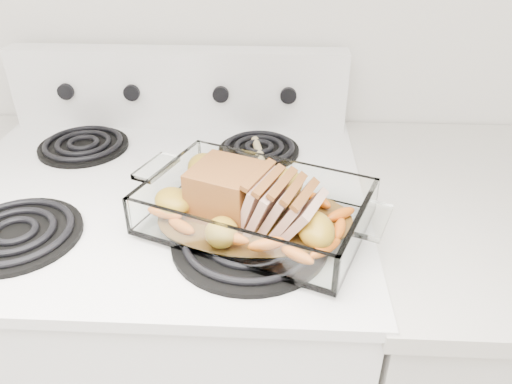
{
  "coord_description": "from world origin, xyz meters",
  "views": [
    {
      "loc": [
        0.23,
        0.87,
        1.42
      ],
      "look_at": [
        0.2,
        1.56,
        0.99
      ],
      "focal_mm": 35.0,
      "sensor_mm": 36.0,
      "label": 1
    }
  ],
  "objects_px": {
    "baking_dish": "(255,214)",
    "pork_roast": "(242,198)",
    "electric_range": "(175,352)",
    "counter_right": "(460,368)"
  },
  "relations": [
    {
      "from": "baking_dish",
      "to": "pork_roast",
      "type": "relative_size",
      "value": 1.62
    },
    {
      "from": "electric_range",
      "to": "counter_right",
      "type": "bearing_deg",
      "value": -0.1
    },
    {
      "from": "electric_range",
      "to": "counter_right",
      "type": "height_order",
      "value": "electric_range"
    },
    {
      "from": "counter_right",
      "to": "pork_roast",
      "type": "height_order",
      "value": "pork_roast"
    },
    {
      "from": "electric_range",
      "to": "baking_dish",
      "type": "bearing_deg",
      "value": -30.56
    },
    {
      "from": "electric_range",
      "to": "pork_roast",
      "type": "xyz_separation_m",
      "value": [
        0.17,
        -0.12,
        0.51
      ]
    },
    {
      "from": "counter_right",
      "to": "baking_dish",
      "type": "height_order",
      "value": "baking_dish"
    },
    {
      "from": "counter_right",
      "to": "pork_roast",
      "type": "relative_size",
      "value": 4.35
    },
    {
      "from": "electric_range",
      "to": "counter_right",
      "type": "relative_size",
      "value": 1.2
    },
    {
      "from": "electric_range",
      "to": "pork_roast",
      "type": "bearing_deg",
      "value": -33.45
    }
  ]
}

